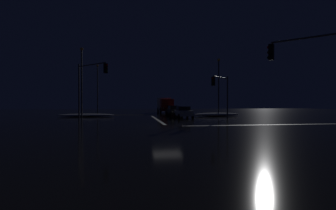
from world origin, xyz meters
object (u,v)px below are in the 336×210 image
at_px(sedan_silver, 183,112).
at_px(traffic_signal_se, 317,64).
at_px(box_truck, 165,104).
at_px(traffic_signal_ne, 221,89).
at_px(traffic_signal_nw, 89,80).
at_px(streetlamp_left_near, 82,77).
at_px(streetlamp_right_near, 219,83).
at_px(sedan_red, 172,110).
at_px(sedan_black, 174,111).
at_px(streetlamp_left_far, 98,85).

relative_size(sedan_silver, traffic_signal_se, 0.68).
height_order(box_truck, traffic_signal_se, traffic_signal_se).
bearing_deg(traffic_signal_ne, traffic_signal_nw, -179.62).
height_order(traffic_signal_ne, streetlamp_left_near, streetlamp_left_near).
bearing_deg(streetlamp_right_near, sedan_red, 126.16).
xyz_separation_m(sedan_black, streetlamp_left_near, (-13.61, -2.12, 4.83)).
bearing_deg(streetlamp_left_far, sedan_black, -45.58).
distance_m(sedan_black, streetlamp_left_far, 20.04).
bearing_deg(traffic_signal_nw, streetlamp_left_far, 95.42).
xyz_separation_m(sedan_black, traffic_signal_se, (4.46, -24.68, 3.62)).
height_order(box_truck, streetlamp_left_near, streetlamp_left_near).
bearing_deg(streetlamp_left_near, streetlamp_right_near, 0.00).
bearing_deg(traffic_signal_ne, box_truck, 101.35).
height_order(sedan_black, traffic_signal_nw, traffic_signal_nw).
xyz_separation_m(sedan_red, box_truck, (-0.43, 6.73, 0.91)).
height_order(sedan_silver, box_truck, box_truck).
bearing_deg(sedan_black, sedan_silver, -86.44).
bearing_deg(streetlamp_left_far, streetlamp_right_near, -38.46).
xyz_separation_m(sedan_red, traffic_signal_ne, (3.85, -14.61, 3.04)).
relative_size(sedan_red, traffic_signal_se, 0.68).
xyz_separation_m(traffic_signal_ne, streetlamp_left_far, (-18.10, 22.54, 1.83)).
xyz_separation_m(sedan_red, traffic_signal_se, (3.81, -30.63, 3.62)).
relative_size(box_truck, streetlamp_right_near, 0.94).
height_order(sedan_silver, streetlamp_right_near, streetlamp_right_near).
bearing_deg(streetlamp_right_near, traffic_signal_ne, -107.34).
bearing_deg(sedan_silver, traffic_signal_nw, -163.94).
relative_size(sedan_black, streetlamp_left_near, 0.44).
bearing_deg(traffic_signal_ne, streetlamp_left_near, 160.12).
distance_m(box_truck, traffic_signal_se, 37.69).
xyz_separation_m(sedan_silver, streetlamp_left_far, (-13.94, 19.26, 4.86)).
distance_m(traffic_signal_ne, streetlamp_left_near, 19.33).
height_order(sedan_silver, traffic_signal_nw, traffic_signal_nw).
distance_m(traffic_signal_se, streetlamp_left_near, 28.93).
xyz_separation_m(streetlamp_left_far, streetlamp_left_near, (0.00, -16.00, -0.03)).
relative_size(traffic_signal_se, traffic_signal_nw, 0.95).
distance_m(traffic_signal_se, streetlamp_left_far, 42.60).
height_order(traffic_signal_se, streetlamp_left_near, streetlamp_left_near).
distance_m(sedan_silver, sedan_black, 5.38).
bearing_deg(traffic_signal_se, traffic_signal_ne, 89.87).
distance_m(box_truck, streetlamp_left_far, 14.42).
height_order(sedan_silver, streetlamp_left_far, streetlamp_left_far).
height_order(sedan_red, streetlamp_left_near, streetlamp_left_near).
xyz_separation_m(sedan_red, streetlamp_left_far, (-14.25, 7.94, 4.86)).
xyz_separation_m(sedan_silver, box_truck, (-0.13, 18.05, 0.91)).
bearing_deg(traffic_signal_se, sedan_red, 97.10).
bearing_deg(traffic_signal_se, streetlamp_left_far, 115.10).
distance_m(sedan_black, box_truck, 12.71).
bearing_deg(streetlamp_right_near, streetlamp_left_near, -180.00).
relative_size(sedan_silver, sedan_red, 1.00).
bearing_deg(streetlamp_left_far, traffic_signal_nw, -84.58).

